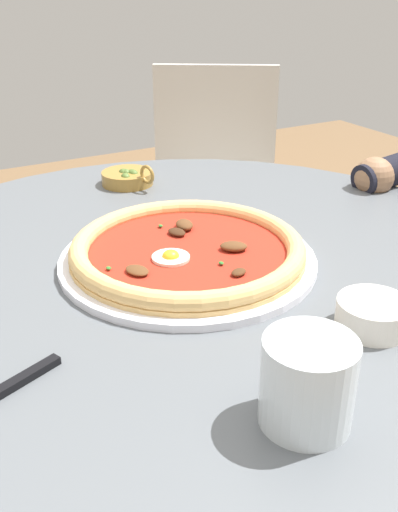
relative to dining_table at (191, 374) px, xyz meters
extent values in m
cylinder|color=#565B60|center=(0.00, 0.00, 0.16)|extent=(0.95, 0.95, 0.03)
cylinder|color=#4E5257|center=(0.00, 0.00, -0.21)|extent=(0.12, 0.12, 0.70)
cylinder|color=white|center=(-0.01, 0.00, 0.18)|extent=(0.34, 0.34, 0.01)
cylinder|color=#E0B26B|center=(-0.01, 0.00, 0.19)|extent=(0.31, 0.31, 0.01)
torus|color=#E0B26B|center=(-0.01, 0.00, 0.20)|extent=(0.31, 0.31, 0.02)
cylinder|color=red|center=(-0.01, 0.00, 0.20)|extent=(0.29, 0.29, 0.00)
cylinder|color=white|center=(0.01, -0.03, 0.20)|extent=(0.05, 0.05, 0.00)
ellipsoid|color=yellow|center=(0.01, -0.03, 0.20)|extent=(0.02, 0.02, 0.02)
ellipsoid|color=brown|center=(0.02, -0.08, 0.20)|extent=(0.04, 0.03, 0.01)
ellipsoid|color=#3D2314|center=(-0.05, 0.01, 0.20)|extent=(0.03, 0.03, 0.01)
ellipsoid|color=brown|center=(-0.07, 0.03, 0.20)|extent=(0.04, 0.03, 0.01)
ellipsoid|color=#4C2D19|center=(0.09, 0.02, 0.20)|extent=(0.02, 0.03, 0.01)
ellipsoid|color=brown|center=(0.03, 0.05, 0.20)|extent=(0.04, 0.04, 0.01)
ellipsoid|color=#2D6B28|center=(0.00, -0.11, 0.20)|extent=(0.01, 0.01, 0.00)
ellipsoid|color=#2D6B28|center=(-0.09, 0.00, 0.20)|extent=(0.01, 0.01, 0.00)
ellipsoid|color=#2D6B28|center=(0.05, 0.01, 0.20)|extent=(0.01, 0.01, 0.00)
cylinder|color=silver|center=(0.31, -0.05, 0.22)|extent=(0.08, 0.08, 0.08)
cylinder|color=silver|center=(0.31, -0.05, 0.18)|extent=(0.07, 0.07, 0.01)
cube|color=black|center=(0.14, -0.26, 0.18)|extent=(0.04, 0.09, 0.01)
cylinder|color=white|center=(0.23, 0.10, 0.19)|extent=(0.08, 0.08, 0.03)
cylinder|color=olive|center=(0.23, 0.10, 0.20)|extent=(0.06, 0.06, 0.01)
cylinder|color=olive|center=(-0.34, 0.05, 0.19)|extent=(0.09, 0.09, 0.02)
torus|color=olive|center=(-0.29, 0.07, 0.21)|extent=(0.03, 0.02, 0.03)
ellipsoid|color=#516B2D|center=(-0.33, 0.06, 0.20)|extent=(0.02, 0.02, 0.02)
ellipsoid|color=#516B2D|center=(-0.32, 0.04, 0.20)|extent=(0.02, 0.02, 0.02)
ellipsoid|color=#516B2D|center=(-0.33, 0.06, 0.20)|extent=(0.02, 0.02, 0.02)
ellipsoid|color=#516B2D|center=(-0.34, 0.05, 0.20)|extent=(0.02, 0.02, 0.02)
ellipsoid|color=#516B2D|center=(-0.34, 0.05, 0.20)|extent=(0.02, 0.02, 0.02)
sphere|color=#936B4C|center=(-0.11, 0.43, 0.20)|extent=(0.07, 0.07, 0.07)
cylinder|color=#B7B2A8|center=(-0.14, 0.60, -0.36)|extent=(0.02, 0.02, 0.43)
cube|color=beige|center=(-0.75, 0.48, -0.12)|extent=(0.56, 0.56, 0.02)
cube|color=beige|center=(-0.91, 0.58, 0.08)|extent=(0.22, 0.32, 0.39)
cylinder|color=#B7B2A8|center=(-0.69, 0.22, -0.35)|extent=(0.02, 0.02, 0.45)
cylinder|color=#B7B2A8|center=(-0.50, 0.53, -0.35)|extent=(0.02, 0.02, 0.45)
cylinder|color=#B7B2A8|center=(-1.00, 0.42, -0.35)|extent=(0.02, 0.02, 0.45)
cylinder|color=#B7B2A8|center=(-0.81, 0.73, -0.35)|extent=(0.02, 0.02, 0.45)
camera|label=1|loc=(0.61, -0.32, 0.53)|focal=41.26mm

